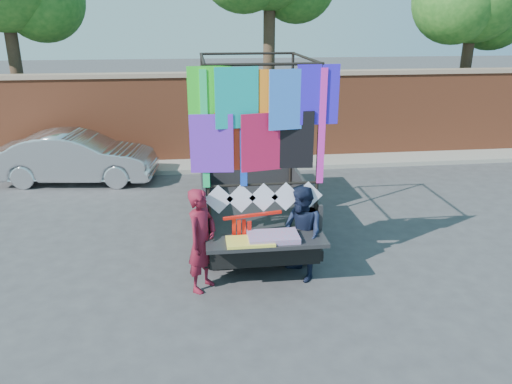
{
  "coord_description": "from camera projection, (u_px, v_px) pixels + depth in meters",
  "views": [
    {
      "loc": [
        -1.36,
        -7.54,
        4.13
      ],
      "look_at": [
        -0.4,
        0.22,
        1.36
      ],
      "focal_mm": 35.0,
      "sensor_mm": 36.0,
      "label": 1
    }
  ],
  "objects": [
    {
      "name": "sedan",
      "position": [
        77.0,
        157.0,
        12.94
      ],
      "size": [
        4.12,
        1.82,
        1.31
      ],
      "primitive_type": "imported",
      "rotation": [
        0.0,
        0.0,
        1.46
      ],
      "color": "silver",
      "rests_on": "ground"
    },
    {
      "name": "ground",
      "position": [
        280.0,
        269.0,
        8.59
      ],
      "size": [
        90.0,
        90.0,
        0.0
      ],
      "primitive_type": "plane",
      "color": "#38383A",
      "rests_on": "ground"
    },
    {
      "name": "woman",
      "position": [
        202.0,
        240.0,
        7.73
      ],
      "size": [
        0.68,
        0.73,
        1.68
      ],
      "primitive_type": "imported",
      "rotation": [
        0.0,
        0.0,
        0.97
      ],
      "color": "maroon",
      "rests_on": "ground"
    },
    {
      "name": "brick_wall",
      "position": [
        241.0,
        116.0,
        14.7
      ],
      "size": [
        30.0,
        0.45,
        2.61
      ],
      "color": "brown",
      "rests_on": "ground"
    },
    {
      "name": "man",
      "position": [
        302.0,
        233.0,
        8.07
      ],
      "size": [
        0.84,
        0.94,
        1.6
      ],
      "primitive_type": "imported",
      "rotation": [
        0.0,
        0.0,
        -1.21
      ],
      "color": "#161E38",
      "rests_on": "ground"
    },
    {
      "name": "curb",
      "position": [
        244.0,
        164.0,
        14.47
      ],
      "size": [
        30.0,
        1.2,
        0.12
      ],
      "primitive_type": "cube",
      "color": "gray",
      "rests_on": "ground"
    },
    {
      "name": "streamer_bundle",
      "position": [
        246.0,
        227.0,
        7.82
      ],
      "size": [
        0.94,
        0.23,
        0.65
      ],
      "color": "red",
      "rests_on": "ground"
    },
    {
      "name": "pickup_truck",
      "position": [
        246.0,
        178.0,
        10.56
      ],
      "size": [
        2.21,
        5.55,
        3.49
      ],
      "color": "black",
      "rests_on": "ground"
    }
  ]
}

